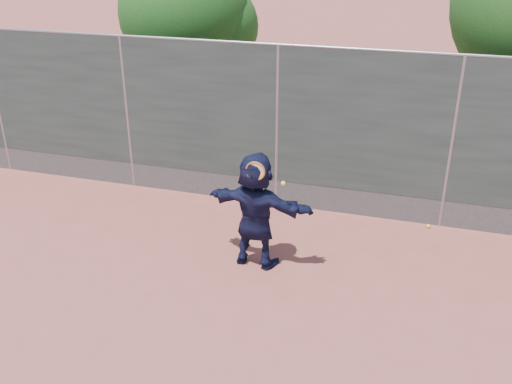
# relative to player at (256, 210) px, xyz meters

# --- Properties ---
(ground) EXTENTS (80.00, 80.00, 0.00)m
(ground) POSITION_rel_player_xyz_m (-0.24, -1.38, -0.92)
(ground) COLOR #9E4C42
(ground) RESTS_ON ground
(player) EXTENTS (1.76, 0.75, 1.84)m
(player) POSITION_rel_player_xyz_m (0.00, 0.00, 0.00)
(player) COLOR #121534
(player) RESTS_ON ground
(ball_ground) EXTENTS (0.07, 0.07, 0.07)m
(ball_ground) POSITION_rel_player_xyz_m (2.57, 1.97, -0.89)
(ball_ground) COLOR yellow
(ball_ground) RESTS_ON ground
(fence) EXTENTS (20.00, 0.06, 3.03)m
(fence) POSITION_rel_player_xyz_m (-0.24, 2.12, 0.66)
(fence) COLOR #38423D
(fence) RESTS_ON ground
(swing_action) EXTENTS (0.59, 0.13, 0.51)m
(swing_action) POSITION_rel_player_xyz_m (0.09, -0.20, 0.70)
(swing_action) COLOR #D36213
(swing_action) RESTS_ON ground
(tree_left) EXTENTS (3.15, 3.00, 4.53)m
(tree_left) POSITION_rel_player_xyz_m (-3.09, 5.17, 2.02)
(tree_left) COLOR #382314
(tree_left) RESTS_ON ground
(weed_clump) EXTENTS (0.68, 0.07, 0.30)m
(weed_clump) POSITION_rel_player_xyz_m (0.05, 2.00, -0.79)
(weed_clump) COLOR #387226
(weed_clump) RESTS_ON ground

